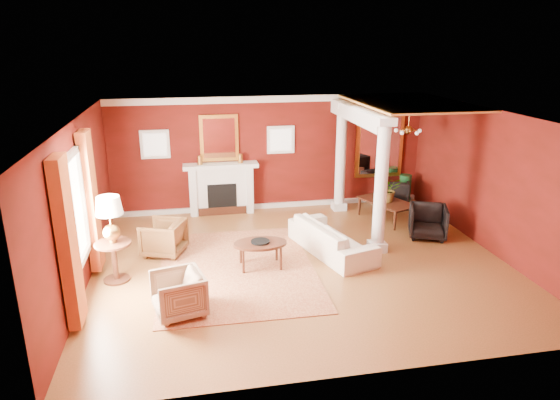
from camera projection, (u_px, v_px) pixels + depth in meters
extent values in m
plane|color=brown|center=(301.00, 263.00, 9.88)|extent=(8.00, 8.00, 0.00)
cube|color=#61110D|center=(271.00, 153.00, 12.70)|extent=(8.00, 0.04, 2.90)
cube|color=#61110D|center=(366.00, 276.00, 6.16)|extent=(8.00, 0.04, 2.90)
cube|color=#61110D|center=(79.00, 206.00, 8.72)|extent=(0.04, 7.00, 2.90)
cube|color=#61110D|center=(494.00, 182.00, 10.14)|extent=(0.04, 7.00, 2.90)
cube|color=white|center=(303.00, 117.00, 8.98)|extent=(8.00, 7.00, 0.04)
cube|color=silver|center=(221.00, 190.00, 12.57)|extent=(1.60, 0.34, 1.20)
cube|color=black|center=(222.00, 198.00, 12.45)|extent=(0.72, 0.03, 0.70)
cube|color=black|center=(223.00, 211.00, 12.56)|extent=(1.20, 0.05, 0.20)
cube|color=silver|center=(221.00, 166.00, 12.34)|extent=(1.85, 0.42, 0.10)
cube|color=silver|center=(193.00, 192.00, 12.42)|extent=(0.16, 0.40, 1.20)
cube|color=silver|center=(249.00, 189.00, 12.67)|extent=(0.16, 0.40, 1.20)
cube|color=#EAB945|center=(219.00, 138.00, 12.29)|extent=(0.95, 0.06, 1.15)
cube|color=white|center=(219.00, 138.00, 12.26)|extent=(0.78, 0.02, 0.98)
cube|color=silver|center=(155.00, 144.00, 12.06)|extent=(0.70, 0.06, 0.70)
cube|color=white|center=(155.00, 145.00, 12.02)|extent=(0.54, 0.02, 0.54)
cube|color=silver|center=(281.00, 140.00, 12.61)|extent=(0.70, 0.06, 0.70)
cube|color=white|center=(281.00, 140.00, 12.57)|extent=(0.54, 0.02, 0.54)
cube|color=white|center=(73.00, 212.00, 8.13)|extent=(0.03, 1.30, 1.70)
cube|color=silver|center=(66.00, 227.00, 7.48)|extent=(0.08, 0.10, 1.90)
cube|color=silver|center=(83.00, 199.00, 8.79)|extent=(0.08, 0.10, 1.90)
cube|color=#9E481B|center=(68.00, 243.00, 7.26)|extent=(0.18, 0.55, 2.60)
cube|color=#9E481B|center=(91.00, 201.00, 9.13)|extent=(0.18, 0.55, 2.60)
cube|color=silver|center=(377.00, 246.00, 10.43)|extent=(0.34, 0.34, 0.20)
cylinder|color=silver|center=(381.00, 184.00, 10.01)|extent=(0.26, 0.26, 2.50)
cube|color=silver|center=(385.00, 121.00, 9.62)|extent=(0.36, 0.36, 0.16)
cube|color=silver|center=(339.00, 206.00, 12.95)|extent=(0.34, 0.34, 0.20)
cylinder|color=silver|center=(341.00, 155.00, 12.53)|extent=(0.26, 0.26, 2.50)
cube|color=silver|center=(343.00, 104.00, 12.14)|extent=(0.36, 0.36, 0.16)
cube|color=silver|center=(358.00, 114.00, 11.14)|extent=(0.30, 3.20, 0.32)
cube|color=#EC9C45|center=(409.00, 103.00, 11.13)|extent=(2.30, 3.40, 0.04)
cube|color=#EAB945|center=(379.00, 145.00, 13.14)|extent=(1.30, 0.06, 1.70)
cube|color=white|center=(380.00, 146.00, 13.11)|extent=(1.10, 0.02, 1.50)
cylinder|color=#B68539|center=(409.00, 116.00, 11.27)|extent=(0.02, 0.02, 0.65)
sphere|color=#B68539|center=(408.00, 130.00, 11.37)|extent=(0.20, 0.20, 0.20)
sphere|color=beige|center=(420.00, 131.00, 11.43)|extent=(0.09, 0.09, 0.09)
sphere|color=beige|center=(407.00, 129.00, 11.65)|extent=(0.09, 0.09, 0.09)
sphere|color=beige|center=(396.00, 130.00, 11.50)|extent=(0.09, 0.09, 0.09)
sphere|color=beige|center=(402.00, 133.00, 11.19)|extent=(0.09, 0.09, 0.09)
sphere|color=beige|center=(417.00, 133.00, 11.15)|extent=(0.09, 0.09, 0.09)
cube|color=silver|center=(271.00, 99.00, 12.24)|extent=(8.00, 0.08, 0.16)
cube|color=silver|center=(271.00, 205.00, 13.09)|extent=(8.00, 0.08, 0.12)
cube|color=maroon|center=(237.00, 269.00, 9.63)|extent=(2.98, 3.94, 0.02)
imported|color=white|center=(332.00, 233.00, 10.25)|extent=(1.24, 2.31, 0.87)
imported|color=black|center=(163.00, 236.00, 10.17)|extent=(0.96, 0.98, 0.80)
imported|color=tan|center=(178.00, 292.00, 7.94)|extent=(0.88, 0.91, 0.79)
cylinder|color=black|center=(260.00, 244.00, 9.56)|extent=(1.03, 1.03, 0.05)
cylinder|color=black|center=(243.00, 262.00, 9.37)|extent=(0.05, 0.05, 0.46)
cylinder|color=black|center=(281.00, 259.00, 9.49)|extent=(0.05, 0.05, 0.46)
cylinder|color=black|center=(241.00, 253.00, 9.79)|extent=(0.05, 0.05, 0.46)
cylinder|color=black|center=(277.00, 250.00, 9.92)|extent=(0.05, 0.05, 0.46)
imported|color=black|center=(256.00, 237.00, 9.52)|extent=(0.17, 0.03, 0.23)
cylinder|color=black|center=(117.00, 279.00, 9.17)|extent=(0.47, 0.47, 0.04)
cylinder|color=black|center=(115.00, 262.00, 9.06)|extent=(0.10, 0.10, 0.73)
cylinder|color=black|center=(113.00, 244.00, 8.95)|extent=(0.65, 0.65, 0.04)
sphere|color=#B68539|center=(112.00, 232.00, 8.88)|extent=(0.30, 0.30, 0.30)
cylinder|color=#B68539|center=(110.00, 221.00, 8.81)|extent=(0.03, 0.03, 0.32)
cone|color=beige|center=(109.00, 205.00, 8.72)|extent=(0.47, 0.47, 0.32)
imported|color=black|center=(387.00, 205.00, 12.12)|extent=(0.96, 1.47, 0.77)
imported|color=black|center=(428.00, 220.00, 11.05)|extent=(1.00, 0.97, 0.81)
imported|color=black|center=(392.00, 191.00, 13.11)|extent=(0.99, 0.96, 0.82)
sphere|color=#14411D|center=(404.00, 199.00, 13.25)|extent=(0.35, 0.35, 0.35)
cylinder|color=#14411D|center=(405.00, 190.00, 13.17)|extent=(0.32, 0.32, 0.84)
imported|color=#26591E|center=(389.00, 181.00, 11.88)|extent=(0.66, 0.71, 0.47)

